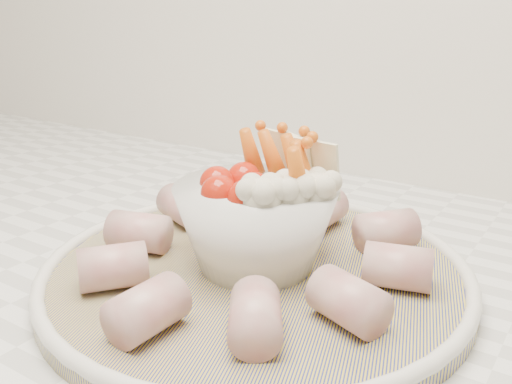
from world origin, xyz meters
The scene contains 3 objects.
serving_platter centered at (0.14, 1.41, 0.93)m, with size 0.45×0.45×0.02m.
veggie_bowl centered at (0.15, 1.42, 0.98)m, with size 0.14×0.14×0.11m.
cured_meat_rolls centered at (0.14, 1.41, 0.95)m, with size 0.29×0.29×0.04m.
Camera 1 is at (0.38, 1.05, 1.15)m, focal length 40.00 mm.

